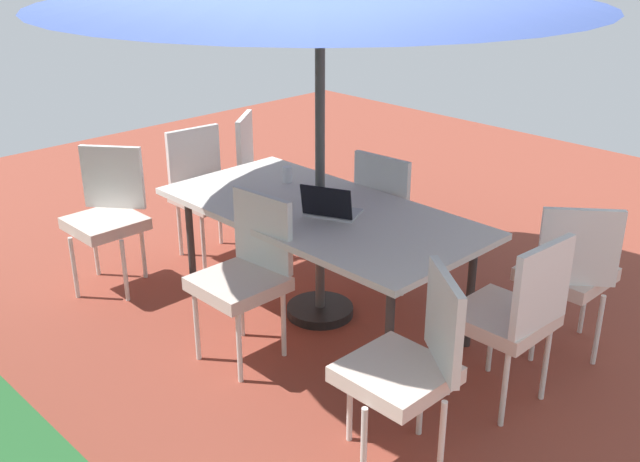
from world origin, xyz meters
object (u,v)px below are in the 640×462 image
(chair_west, at_px, (513,312))
(chair_north, at_px, (246,270))
(chair_northeast, at_px, (108,212))
(laptop, at_px, (330,209))
(chair_east, at_px, (205,187))
(chair_southwest, at_px, (569,269))
(chair_northwest, at_px, (410,362))
(dining_table, at_px, (320,216))
(chair_southeast, at_px, (263,168))
(chair_south, at_px, (393,211))
(cup, at_px, (287,174))

(chair_west, relative_size, chair_north, 1.00)
(chair_northeast, distance_m, chair_north, 1.40)
(laptop, bearing_deg, chair_north, 57.73)
(chair_east, distance_m, chair_west, 2.69)
(chair_east, bearing_deg, chair_southwest, -69.99)
(chair_northwest, relative_size, laptop, 2.50)
(chair_northwest, bearing_deg, chair_west, 120.74)
(chair_east, distance_m, chair_north, 1.51)
(chair_west, bearing_deg, dining_table, -84.61)
(chair_southeast, distance_m, chair_south, 1.38)
(dining_table, bearing_deg, chair_northwest, 151.66)
(chair_northwest, relative_size, chair_north, 1.00)
(chair_north, height_order, cup, chair_north)
(cup, bearing_deg, chair_south, -137.63)
(chair_north, xyz_separation_m, chair_southwest, (-1.30, -1.35, 0.00))
(dining_table, relative_size, laptop, 5.40)
(chair_south, bearing_deg, chair_southeast, -4.39)
(cup, bearing_deg, dining_table, 159.07)
(dining_table, bearing_deg, chair_east, -2.44)
(chair_northeast, xyz_separation_m, chair_east, (-0.06, -0.79, 0.00))
(chair_east, relative_size, chair_north, 1.00)
(chair_east, height_order, chair_north, same)
(chair_southeast, bearing_deg, chair_north, -171.78)
(chair_south, height_order, chair_west, same)
(dining_table, distance_m, laptop, 0.17)
(chair_northeast, bearing_deg, chair_south, 7.64)
(chair_northeast, relative_size, chair_north, 1.00)
(chair_southwest, bearing_deg, chair_south, -38.99)
(laptop, bearing_deg, cup, -44.05)
(cup, bearing_deg, chair_northwest, 153.69)
(chair_northeast, relative_size, chair_south, 1.00)
(chair_north, xyz_separation_m, cup, (0.57, -0.84, 0.25))
(chair_northeast, xyz_separation_m, cup, (-0.83, -0.94, 0.25))
(chair_west, height_order, chair_north, same)
(chair_northeast, height_order, chair_west, same)
(chair_southeast, height_order, chair_south, same)
(chair_east, bearing_deg, dining_table, -86.43)
(chair_south, xyz_separation_m, chair_north, (-0.03, 1.34, 0.00))
(chair_east, bearing_deg, cup, -73.23)
(dining_table, bearing_deg, cup, -20.93)
(cup, bearing_deg, chair_northeast, 48.43)
(chair_northwest, relative_size, chair_west, 1.00)
(chair_east, height_order, chair_southwest, same)
(chair_southeast, relative_size, chair_east, 1.00)
(chair_east, bearing_deg, chair_south, -57.97)
(chair_east, distance_m, chair_south, 1.46)
(chair_south, distance_m, chair_southwest, 1.33)
(chair_northeast, bearing_deg, chair_southwest, -10.34)
(dining_table, height_order, cup, cup)
(chair_southeast, height_order, chair_east, same)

